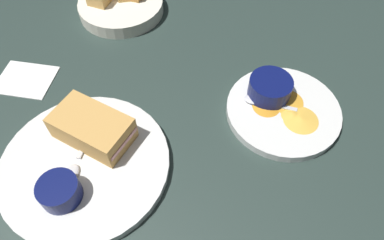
% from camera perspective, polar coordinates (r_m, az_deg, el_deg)
% --- Properties ---
extents(ground_plane, '(1.10, 1.10, 0.03)m').
position_cam_1_polar(ground_plane, '(0.68, -8.89, 0.54)').
color(ground_plane, '#283833').
extents(plate_sandwich_main, '(0.28, 0.28, 0.02)m').
position_cam_1_polar(plate_sandwich_main, '(0.61, -17.03, -6.98)').
color(plate_sandwich_main, silver).
rests_on(plate_sandwich_main, ground_plane).
extents(sandwich_half_near, '(0.15, 0.11, 0.05)m').
position_cam_1_polar(sandwich_half_near, '(0.61, -15.96, -1.24)').
color(sandwich_half_near, tan).
rests_on(sandwich_half_near, plate_sandwich_main).
extents(ramekin_dark_sauce, '(0.06, 0.06, 0.03)m').
position_cam_1_polar(ramekin_dark_sauce, '(0.57, -20.85, -10.74)').
color(ramekin_dark_sauce, '#0C144C').
rests_on(ramekin_dark_sauce, plate_sandwich_main).
extents(spoon_by_dark_ramekin, '(0.02, 0.10, 0.01)m').
position_cam_1_polar(spoon_by_dark_ramekin, '(0.60, -18.57, -7.06)').
color(spoon_by_dark_ramekin, silver).
rests_on(spoon_by_dark_ramekin, plate_sandwich_main).
extents(plate_chips_companion, '(0.21, 0.21, 0.02)m').
position_cam_1_polar(plate_chips_companion, '(0.67, 14.62, 1.45)').
color(plate_chips_companion, silver).
rests_on(plate_chips_companion, ground_plane).
extents(ramekin_light_gravy, '(0.08, 0.08, 0.04)m').
position_cam_1_polar(ramekin_light_gravy, '(0.66, 12.62, 5.19)').
color(ramekin_light_gravy, '#0C144C').
rests_on(ramekin_light_gravy, plate_chips_companion).
extents(spoon_by_gravy_ramekin, '(0.10, 0.02, 0.01)m').
position_cam_1_polar(spoon_by_gravy_ramekin, '(0.66, 10.95, 3.01)').
color(spoon_by_gravy_ramekin, silver).
rests_on(spoon_by_gravy_ramekin, plate_chips_companion).
extents(plantain_chip_scatter, '(0.13, 0.12, 0.01)m').
position_cam_1_polar(plantain_chip_scatter, '(0.66, 15.39, 1.65)').
color(plantain_chip_scatter, gold).
rests_on(plantain_chip_scatter, plate_chips_companion).
extents(bread_basket_rear, '(0.20, 0.20, 0.08)m').
position_cam_1_polar(bread_basket_rear, '(0.88, -11.47, 18.24)').
color(bread_basket_rear, silver).
rests_on(bread_basket_rear, ground_plane).
extents(paper_napkin_folded, '(0.11, 0.10, 0.00)m').
position_cam_1_polar(paper_napkin_folded, '(0.78, -25.54, 6.02)').
color(paper_napkin_folded, white).
rests_on(paper_napkin_folded, ground_plane).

